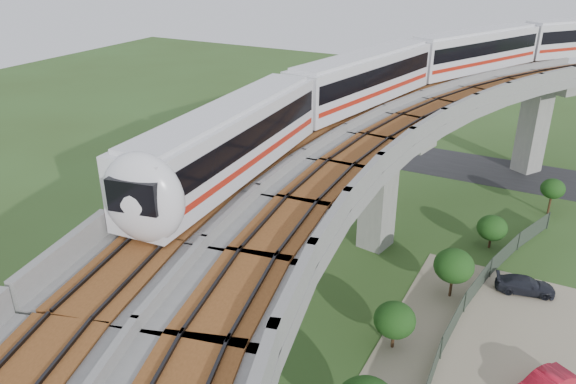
% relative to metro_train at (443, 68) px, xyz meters
% --- Properties ---
extents(ground, '(160.00, 160.00, 0.00)m').
position_rel_metro_train_xyz_m(ground, '(-2.96, -17.47, -12.31)').
color(ground, '#334C1E').
rests_on(ground, ground).
extents(asphalt_road, '(60.00, 8.00, 0.03)m').
position_rel_metro_train_xyz_m(asphalt_road, '(-2.96, 12.53, -12.29)').
color(asphalt_road, '#232326').
rests_on(asphalt_road, ground).
extents(viaduct, '(19.58, 73.98, 11.40)m').
position_rel_metro_train_xyz_m(viaduct, '(0.88, -17.47, -3.26)').
color(viaduct, '#99968E').
rests_on(viaduct, ground).
extents(metro_train, '(21.61, 58.57, 3.64)m').
position_rel_metro_train_xyz_m(metro_train, '(0.00, 0.00, 0.00)').
color(metro_train, silver).
rests_on(metro_train, ground).
extents(fence, '(3.87, 38.73, 1.50)m').
position_rel_metro_train_xyz_m(fence, '(6.79, -17.47, -11.56)').
color(fence, '#2D382D').
rests_on(fence, ground).
extents(tree_0, '(1.96, 1.96, 3.17)m').
position_rel_metro_train_xyz_m(tree_0, '(9.08, 4.75, -9.98)').
color(tree_0, '#382314').
rests_on(tree_0, ground).
extents(tree_1, '(2.22, 2.22, 2.62)m').
position_rel_metro_train_xyz_m(tree_1, '(5.71, -3.44, -10.64)').
color(tree_1, '#382314').
rests_on(tree_1, ground).
extents(tree_2, '(2.55, 2.55, 3.40)m').
position_rel_metro_train_xyz_m(tree_2, '(4.58, -11.19, -10.00)').
color(tree_2, '#382314').
rests_on(tree_2, ground).
extents(tree_3, '(2.36, 2.36, 2.91)m').
position_rel_metro_train_xyz_m(tree_3, '(2.87, -17.76, -10.40)').
color(tree_3, '#382314').
rests_on(tree_3, ground).
extents(car_dark, '(3.97, 2.33, 1.08)m').
position_rel_metro_train_xyz_m(car_dark, '(8.80, -8.47, -11.73)').
color(car_dark, black).
rests_on(car_dark, dirt_lot).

